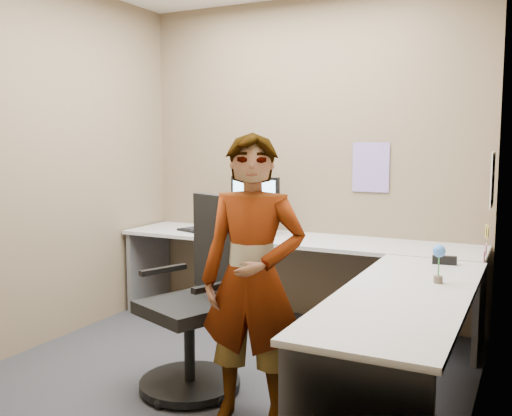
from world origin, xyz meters
The scene contains 20 objects.
ground centered at (0.00, 0.00, 0.00)m, with size 3.00×3.00×0.00m, color #222227.
wall_back centered at (0.00, 1.30, 1.35)m, with size 3.00×3.00×0.00m, color brown.
wall_right centered at (1.50, 0.00, 1.35)m, with size 2.70×2.70×0.00m, color brown.
wall_left centered at (-1.50, 0.00, 1.35)m, with size 2.70×2.70×0.00m, color brown.
desk centered at (0.44, 0.39, 0.59)m, with size 2.98×2.58×0.73m.
paper_ream centered at (-0.34, 0.95, 0.76)m, with size 0.28×0.21×0.06m, color red.
monitor centered at (-0.34, 0.97, 1.04)m, with size 0.45×0.15×0.43m.
laptop centered at (-0.85, 0.98, 0.79)m, with size 0.40×0.36×0.23m.
trackball_mouse centered at (-0.66, 0.92, 0.76)m, with size 0.12×0.08×0.07m.
origami centered at (-0.21, 0.92, 0.76)m, with size 0.10×0.10×0.06m, color white.
stapler centered at (1.26, 0.47, 0.76)m, with size 0.15×0.04×0.06m, color black.
flower centered at (1.30, -0.05, 0.87)m, with size 0.07×0.07×0.22m.
calendar_purple centered at (0.55, 1.29, 1.30)m, with size 0.30×0.01×0.40m, color #846BB7.
calendar_white centered at (1.49, 0.90, 1.25)m, with size 0.01×0.28×0.38m, color white.
sticky_note_a centered at (1.49, 0.55, 0.95)m, with size 0.01×0.07×0.07m, color #F2E059.
sticky_note_b centered at (1.49, 0.60, 0.82)m, with size 0.01×0.07×0.07m, color pink.
sticky_note_c centered at (1.49, 0.48, 0.80)m, with size 0.01×0.07×0.07m, color pink.
sticky_note_d centered at (1.49, 0.70, 0.92)m, with size 0.01×0.07×0.07m, color #F2E059.
office_chair centered at (-0.05, -0.39, 0.47)m, with size 0.67×0.67×1.16m.
person centered at (0.44, -0.61, 0.78)m, with size 0.57×0.37×1.55m, color #999399.
Camera 1 is at (1.76, -3.25, 1.50)m, focal length 40.00 mm.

